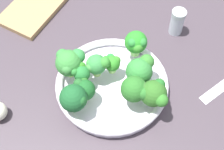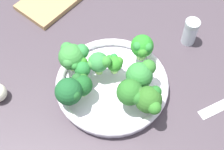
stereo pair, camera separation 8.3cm
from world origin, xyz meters
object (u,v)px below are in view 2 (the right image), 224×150
broccoli_floret_1 (114,63)px  broccoli_floret_3 (142,47)px  broccoli_floret_6 (149,100)px  broccoli_floret_4 (141,74)px  broccoli_floret_0 (131,93)px  broccoli_floret_2 (82,85)px  pepper_shaker (190,32)px  broccoli_floret_7 (99,62)px  broccoli_floret_5 (82,69)px  broccoli_floret_9 (70,92)px  bowl (112,85)px  broccoli_floret_8 (72,56)px

broccoli_floret_1 → broccoli_floret_3: bearing=-12.5°
broccoli_floret_3 → broccoli_floret_6: size_ratio=0.99×
broccoli_floret_4 → broccoli_floret_0: bearing=-155.7°
broccoli_floret_3 → broccoli_floret_6: (-9.56, -12.10, -0.13)cm
broccoli_floret_2 → broccoli_floret_6: broccoli_floret_6 is taller
pepper_shaker → broccoli_floret_7: bearing=165.9°
broccoli_floret_1 → broccoli_floret_3: (8.04, -1.78, 1.35)cm
broccoli_floret_0 → broccoli_floret_3: 13.93cm
broccoli_floret_5 → pepper_shaker: broccoli_floret_5 is taller
broccoli_floret_7 → broccoli_floret_9: 10.90cm
broccoli_floret_0 → broccoli_floret_3: broccoli_floret_0 is taller
bowl → broccoli_floret_2: bearing=160.4°
broccoli_floret_5 → broccoli_floret_9: broccoli_floret_9 is taller
broccoli_floret_9 → bowl: bearing=-11.1°
broccoli_floret_6 → broccoli_floret_7: size_ratio=1.12×
broccoli_floret_5 → broccoli_floret_7: size_ratio=0.89×
broccoli_floret_5 → broccoli_floret_0: bearing=-73.6°
broccoli_floret_0 → broccoli_floret_5: bearing=106.4°
broccoli_floret_0 → broccoli_floret_1: (3.36, 9.79, -1.33)cm
broccoli_floret_6 → broccoli_floret_2: bearing=121.1°
broccoli_floret_2 → broccoli_floret_3: bearing=-7.1°
broccoli_floret_9 → broccoli_floret_4: bearing=-23.9°
bowl → broccoli_floret_6: 13.34cm
broccoli_floret_0 → broccoli_floret_1: bearing=71.0°
broccoli_floret_7 → broccoli_floret_2: bearing=-166.3°
broccoli_floret_0 → broccoli_floret_2: 12.41cm
broccoli_floret_0 → broccoli_floret_5: 14.09cm
broccoli_floret_0 → broccoli_floret_7: size_ratio=1.13×
broccoli_floret_9 → broccoli_floret_1: bearing=-0.1°
broccoli_floret_4 → broccoli_floret_7: broccoli_floret_4 is taller
broccoli_floret_2 → broccoli_floret_3: size_ratio=0.77×
broccoli_floret_2 → pepper_shaker: 35.01cm
broccoli_floret_0 → broccoli_floret_7: (0.03, 11.95, -0.27)cm
broccoli_floret_8 → broccoli_floret_2: bearing=-112.3°
broccoli_floret_2 → broccoli_floret_7: size_ratio=0.85×
bowl → broccoli_floret_2: broccoli_floret_2 is taller
broccoli_floret_3 → broccoli_floret_1: bearing=167.5°
bowl → broccoli_floret_2: (-7.49, 2.67, 5.06)cm
broccoli_floret_5 → broccoli_floret_9: (-6.67, -3.67, 0.82)cm
broccoli_floret_1 → broccoli_floret_7: bearing=147.0°
bowl → broccoli_floret_3: size_ratio=3.80×
bowl → broccoli_floret_8: 12.77cm
pepper_shaker → broccoli_floret_6: bearing=-160.6°
broccoli_floret_2 → pepper_shaker: (34.51, -5.29, -2.66)cm
broccoli_floret_0 → broccoli_floret_7: broccoli_floret_0 is taller
broccoli_floret_4 → broccoli_floret_5: bearing=131.5°
broccoli_floret_6 → broccoli_floret_7: broccoli_floret_6 is taller
bowl → broccoli_floret_7: 7.53cm
broccoli_floret_9 → broccoli_floret_2: bearing=6.9°
broccoli_floret_0 → pepper_shaker: bearing=10.2°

